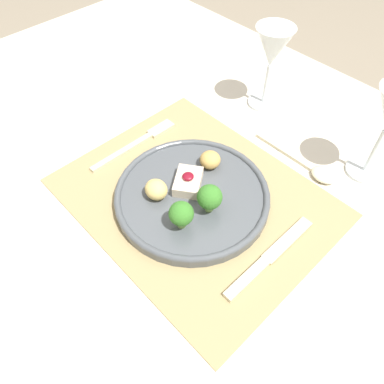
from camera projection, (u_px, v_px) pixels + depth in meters
The scene contains 8 objects.
ground_plane at pixel (194, 338), 1.25m from camera, with size 8.00×8.00×0.00m, color gray.
dining_table at pixel (195, 224), 0.73m from camera, with size 1.54×1.07×0.75m.
placemat at pixel (195, 197), 0.67m from camera, with size 0.45×0.36×0.00m, color #9E895B.
dinner_plate at pixel (192, 195), 0.65m from camera, with size 0.27×0.27×0.07m.
fork at pixel (140, 141), 0.75m from camera, with size 0.02×0.20×0.01m.
knife at pixel (264, 262), 0.58m from camera, with size 0.02×0.20×0.01m.
spoon at pixel (314, 169), 0.71m from camera, with size 0.18×0.04×0.01m.
wine_glass_far at pixel (272, 51), 0.74m from camera, with size 0.08×0.08×0.18m.
Camera 1 is at (0.30, -0.29, 1.28)m, focal length 35.00 mm.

